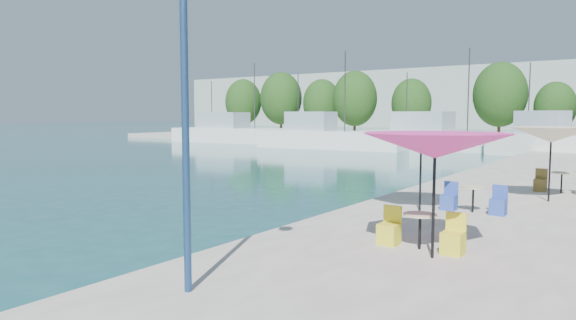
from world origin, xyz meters
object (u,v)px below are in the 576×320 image
Objects in this scene: trawler_02 at (327,138)px; umbrella_pink at (435,146)px; trawler_04 at (560,145)px; trawler_03 at (444,139)px; umbrella_cream at (551,135)px; umbrella_white at (421,141)px; trawler_01 at (239,134)px; street_lamp at (198,72)px.

umbrella_pink is at bearing -60.30° from trawler_02.
trawler_02 is 21.33m from trawler_04.
umbrella_pink is (2.24, -36.17, 1.76)m from trawler_04.
trawler_02 is 5.36× the size of umbrella_pink.
trawler_04 is (10.69, -4.20, 0.00)m from trawler_03.
trawler_03 reaches higher than umbrella_cream.
umbrella_white is 1.16× the size of umbrella_cream.
trawler_03 is at bearing 107.76° from umbrella_pink.
trawler_01 is at bearing -174.90° from trawler_03.
umbrella_white is at bearing 93.24° from street_lamp.
trawler_03 is at bearing 178.38° from trawler_04.
trawler_03 is 37.39m from umbrella_white.
trawler_01 is 6.40× the size of umbrella_white.
trawler_01 is 15.42m from trawler_02.
trawler_03 reaches higher than umbrella_white.
street_lamp is (-0.25, -8.82, 1.40)m from umbrella_white.
umbrella_white is (10.93, -35.72, 1.62)m from trawler_03.
trawler_01 and trawler_02 have the same top height.
trawler_02 is 3.14× the size of street_lamp.
trawler_03 is 42.42m from umbrella_pink.
trawler_02 is 5.25× the size of umbrella_white.
street_lamp is (36.31, -43.61, 3.02)m from trawler_01.
trawler_03 is at bearing 113.55° from umbrella_cream.
trawler_01 and trawler_03 have the same top height.
umbrella_cream is (2.84, 4.12, 0.11)m from umbrella_white.
trawler_03 is at bearing 107.02° from umbrella_white.
umbrella_pink is (12.93, -40.37, 1.77)m from trawler_03.
trawler_02 is 6.07× the size of umbrella_cream.
trawler_04 is 36.28m from umbrella_pink.
umbrella_pink is (38.56, -39.43, 1.77)m from trawler_01.
trawler_03 is (10.64, 4.56, -0.00)m from trawler_02.
trawler_01 reaches higher than umbrella_white.
trawler_01 reaches higher than umbrella_pink.
trawler_01 is at bearing 134.62° from street_lamp.
umbrella_white is at bearing -69.97° from trawler_03.
umbrella_white is at bearing -69.73° from trawler_04.
umbrella_cream is 13.37m from street_lamp.
umbrella_cream is 0.52× the size of street_lamp.
umbrella_cream is at bearing -43.56° from trawler_01.
trawler_04 reaches higher than street_lamp.
trawler_02 and trawler_03 have the same top height.
trawler_02 reaches higher than umbrella_pink.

